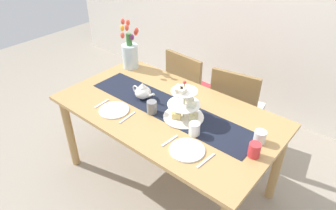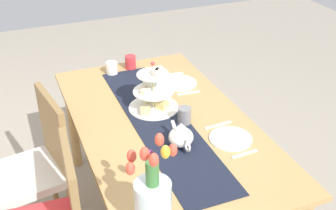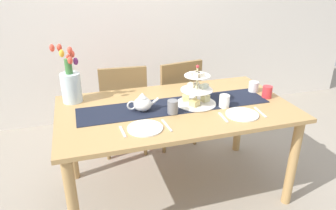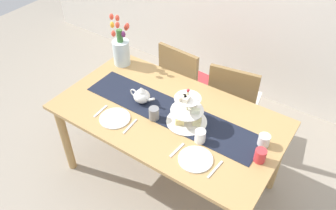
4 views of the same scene
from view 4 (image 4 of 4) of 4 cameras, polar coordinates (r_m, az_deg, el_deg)
ground_plane at (r=3.12m, az=0.04°, el=-11.76°), size 8.00×8.00×0.00m
dining_table at (r=2.63m, az=0.05°, el=-3.06°), size 1.72×0.95×0.75m
chair_left at (r=3.30m, az=2.82°, el=4.02°), size 0.45×0.45×0.91m
chair_right at (r=3.12m, az=10.90°, el=0.75°), size 0.49×0.49×0.91m
table_runner at (r=2.57m, az=0.30°, el=-1.18°), size 1.43×0.31×0.00m
tiered_cake_stand at (r=2.43m, az=3.25°, el=-1.18°), size 0.30×0.30×0.30m
teapot at (r=2.64m, az=-4.45°, el=1.57°), size 0.24×0.13×0.14m
tulip_vase at (r=3.05m, az=-7.89°, el=9.27°), size 0.19×0.21×0.45m
cream_jug at (r=2.40m, az=15.82°, el=-5.72°), size 0.08×0.08×0.08m
dinner_plate_left at (r=2.55m, az=-8.92°, el=-2.22°), size 0.23×0.23×0.01m
fork_left at (r=2.63m, az=-11.29°, el=-1.02°), size 0.02×0.15×0.01m
knife_left at (r=2.47m, az=-6.39°, el=-3.56°), size 0.03×0.17×0.01m
dinner_plate_right at (r=2.25m, az=4.65°, el=-9.06°), size 0.23×0.23×0.01m
fork_right at (r=2.30m, az=1.52°, el=-7.56°), size 0.03×0.15×0.01m
knife_right at (r=2.22m, az=7.92°, el=-10.65°), size 0.03×0.17×0.01m
mug_grey at (r=2.49m, az=-2.38°, el=-1.42°), size 0.08×0.08×0.09m
mug_white_text at (r=2.34m, az=5.43°, el=-5.25°), size 0.08×0.08×0.09m
mug_orange at (r=2.29m, az=15.23°, el=-8.19°), size 0.08×0.08×0.09m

